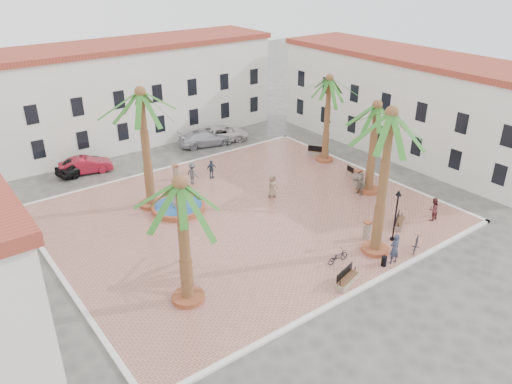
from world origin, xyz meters
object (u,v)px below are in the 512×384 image
bench_se (399,223)px  car_red (86,165)px  pedestrian_fountain_b (211,169)px  car_black (81,164)px  pedestrian_fountain_a (272,186)px  pedestrian_north (193,173)px  bollard_se (367,230)px  pedestrian_east (360,184)px  bicycle_a (338,257)px  car_white (222,133)px  bollard_n (176,172)px  bicycle_b (416,244)px  bench_e (354,174)px  cyclist_b (433,209)px  lamppost_s (397,207)px  palm_sw (181,200)px  palm_e (376,117)px  bench_ne (318,153)px  palm_ne (329,88)px  cyclist_a (395,248)px  fountain (178,206)px  litter_bin (384,261)px  palm_s (390,129)px  lamppost_e (328,131)px  bollard_e (357,178)px  car_silver (205,138)px  bench_s (347,280)px  palm_nw (142,106)px

bench_se → car_red: car_red is taller
pedestrian_fountain_b → car_black: 11.39m
pedestrian_fountain_a → pedestrian_north: same height
bollard_se → pedestrian_east: pedestrian_east is taller
bicycle_a → car_white: 23.55m
bollard_n → bicycle_b: bollard_n is taller
bench_e → car_red: size_ratio=0.38×
bicycle_b → cyclist_b: bearing=-94.5°
car_red → lamppost_s: bearing=-140.2°
palm_sw → cyclist_b: 19.04m
cyclist_b → pedestrian_fountain_b: size_ratio=1.07×
car_red → palm_e: bearing=-124.1°
bollard_se → pedestrian_east: (4.59, 4.85, 0.24)m
bench_ne → bicycle_b: 16.68m
cyclist_b → car_black: bearing=-52.2°
bench_se → bicycle_b: 3.14m
palm_ne → cyclist_a: bearing=-119.5°
fountain → litter_bin: bearing=-65.4°
lamppost_s → car_black: lamppost_s is taller
pedestrian_fountain_a → car_black: (-9.95, 13.76, -0.31)m
bench_e → lamppost_s: bearing=157.0°
cyclist_a → car_white: size_ratio=0.37×
palm_s → bench_se: (3.77, 1.12, -7.77)m
bench_e → car_red: bearing=59.8°
palm_s → cyclist_b: palm_s is taller
lamppost_e → bicycle_b: 16.36m
palm_e → bollard_se: bearing=-139.3°
cyclist_a → bicycle_a: bearing=-29.2°
fountain → car_red: bearing=104.7°
bench_ne → car_black: car_black is taller
bench_se → bollard_e: bollard_e is taller
cyclist_b → bollard_e: bearing=-85.6°
palm_e → pedestrian_north: size_ratio=4.04×
palm_sw → bollard_e: size_ratio=5.00×
car_white → palm_s: bearing=-165.2°
lamppost_e → car_white: (-4.92, 9.81, -1.89)m
cyclist_a → car_silver: size_ratio=0.38×
palm_sw → bollard_e: (17.89, 4.33, -5.28)m
bench_ne → car_red: size_ratio=0.44×
bench_s → bicycle_b: 6.01m
bench_s → bicycle_b: size_ratio=1.11×
litter_bin → car_red: car_red is taller
palm_sw → bicycle_b: 15.56m
palm_ne → bench_e: 7.64m
fountain → pedestrian_fountain_a: bearing=-19.6°
palm_nw → pedestrian_fountain_b: (6.23, 1.53, -6.77)m
bench_s → pedestrian_fountain_a: bearing=57.8°
bench_e → cyclist_a: bearing=153.3°
bicycle_b → pedestrian_fountain_a: (-2.43, 11.42, 0.40)m
pedestrian_north → pedestrian_east: bearing=-149.6°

